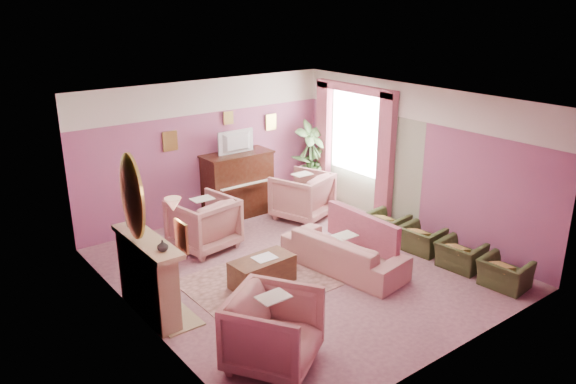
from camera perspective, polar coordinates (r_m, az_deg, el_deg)
floor at (r=9.47m, az=1.27°, el=-7.73°), size 5.50×6.00×0.01m
ceiling at (r=8.58m, az=1.41°, el=9.20°), size 5.50×6.00×0.01m
wall_back at (r=11.32m, az=-8.24°, el=4.21°), size 5.50×0.02×2.80m
wall_front at (r=7.02m, az=16.96°, el=-5.99°), size 5.50×0.02×2.80m
wall_left at (r=7.62m, az=-15.04°, el=-3.77°), size 0.02×6.00×2.80m
wall_right at (r=10.79m, az=12.82°, el=3.18°), size 0.02×6.00×2.80m
picture_rail_band at (r=11.08m, az=-8.48°, el=9.57°), size 5.50×0.01×0.65m
stripe_panel at (r=11.70m, az=7.81°, el=3.07°), size 0.01×3.00×2.15m
fireplace_surround at (r=8.20m, az=-14.05°, el=-8.56°), size 0.30×1.40×1.10m
fireplace_inset at (r=8.30m, az=-13.33°, el=-9.30°), size 0.18×0.72×0.68m
fire_ember at (r=8.40m, az=-12.98°, el=-10.31°), size 0.06×0.54×0.10m
mantel_shelf at (r=7.96m, az=-14.18°, el=-4.86°), size 0.40×1.55×0.07m
hearth at (r=8.52m, az=-12.51°, el=-11.42°), size 0.55×1.50×0.02m
mirror_frame at (r=7.67m, az=-15.54°, el=-0.45°), size 0.04×0.72×1.20m
mirror_glass at (r=7.68m, az=-15.37°, el=-0.42°), size 0.01×0.60×1.06m
sconce_shade at (r=6.73m, az=-11.60°, el=-1.26°), size 0.20×0.20×0.16m
piano at (r=11.51m, az=-5.11°, el=0.69°), size 1.40×0.60×1.30m
piano_keyshelf at (r=11.21m, az=-4.16°, el=0.58°), size 1.30×0.12×0.06m
piano_keys at (r=11.20m, az=-4.16°, el=0.77°), size 1.20×0.08×0.02m
piano_top at (r=11.32m, az=-5.21°, el=3.86°), size 1.45×0.65×0.04m
television at (r=11.21m, az=-5.12°, el=5.24°), size 0.80×0.12×0.48m
print_back_left at (r=10.85m, az=-11.90°, el=5.09°), size 0.30×0.03×0.38m
print_back_right at (r=12.01m, az=-1.75°, el=7.12°), size 0.26×0.03×0.34m
print_back_mid at (r=11.39m, az=-6.08°, el=7.50°), size 0.22×0.03×0.26m
print_left_wall at (r=6.49m, az=-10.78°, el=-4.44°), size 0.03×0.28×0.36m
window_blind at (r=11.69m, az=6.95°, el=6.26°), size 0.03×1.40×1.80m
curtain_left at (r=11.12m, az=9.88°, el=3.31°), size 0.16×0.34×2.60m
curtain_right at (r=12.39m, az=3.64°, el=5.19°), size 0.16×0.34×2.60m
pelmet at (r=11.48m, az=6.83°, el=10.40°), size 0.16×2.20×0.16m
mantel_plant at (r=8.38m, az=-15.74°, el=-2.53°), size 0.16×0.16×0.28m
mantel_vase at (r=7.50m, az=-12.62°, el=-5.35°), size 0.16×0.16×0.16m
area_rug at (r=9.11m, az=-2.20°, el=-8.85°), size 2.51×1.81×0.01m
coffee_table at (r=8.87m, az=-2.64°, el=-8.09°), size 1.02×0.55×0.45m
table_paper at (r=8.79m, az=-2.39°, el=-6.67°), size 0.35×0.28×0.01m
sofa at (r=9.30m, az=5.74°, el=-5.43°), size 0.71×2.12×0.86m
sofa_throw at (r=9.49m, az=7.54°, el=-3.85°), size 0.11×1.61×0.59m
floral_armchair_left at (r=10.11m, az=-8.60°, el=-2.88°), size 1.01×1.01×1.05m
floral_armchair_right at (r=11.37m, az=1.43°, el=-0.15°), size 1.01×1.01×1.05m
floral_armchair_front at (r=6.96m, az=-1.47°, el=-13.54°), size 1.01×1.01×1.05m
olive_chair_a at (r=9.38m, az=21.19°, el=-7.31°), size 0.50×0.71×0.62m
olive_chair_b at (r=9.77m, az=17.14°, el=-5.76°), size 0.50×0.71×0.62m
olive_chair_c at (r=10.21m, az=13.43°, el=-4.31°), size 0.50×0.71×0.62m
olive_chair_d at (r=10.70m, az=10.06°, el=-2.97°), size 0.50×0.71×0.62m
side_table at (r=12.63m, az=2.26°, el=1.01°), size 0.52×0.52×0.70m
side_plant_big at (r=12.48m, az=2.29°, el=3.28°), size 0.30×0.30×0.34m
side_plant_small at (r=12.49m, az=3.00°, el=3.13°), size 0.16×0.16×0.28m
palm_pot at (r=12.54m, az=2.25°, el=0.01°), size 0.34×0.34×0.34m
palm_plant at (r=12.28m, az=2.30°, el=3.93°), size 0.76×0.76×1.44m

